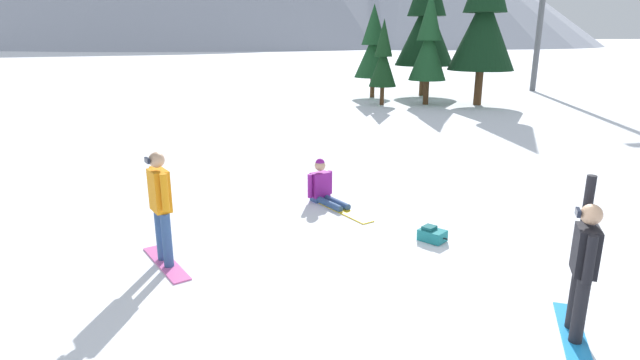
# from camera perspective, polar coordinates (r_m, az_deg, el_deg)

# --- Properties ---
(ground_plane) EXTENTS (800.00, 800.00, 0.00)m
(ground_plane) POSITION_cam_1_polar(r_m,az_deg,el_deg) (6.92, 13.99, -15.13)
(ground_plane) COLOR white
(snowboarder_foreground) EXTENTS (1.00, 1.47, 1.96)m
(snowboarder_foreground) POSITION_cam_1_polar(r_m,az_deg,el_deg) (6.74, 27.51, -8.65)
(snowboarder_foreground) COLOR #1E8CD8
(snowboarder_foreground) RESTS_ON ground_plane
(snowboarder_midground) EXTENTS (0.85, 1.53, 1.83)m
(snowboarder_midground) POSITION_cam_1_polar(r_m,az_deg,el_deg) (8.22, -17.48, -2.82)
(snowboarder_midground) COLOR pink
(snowboarder_midground) RESTS_ON ground_plane
(snowboarder_background) EXTENTS (1.07, 1.82, 0.95)m
(snowboarder_background) POSITION_cam_1_polar(r_m,az_deg,el_deg) (10.96, 0.54, -0.95)
(snowboarder_background) COLOR #335184
(snowboarder_background) RESTS_ON ground_plane
(backpack_teal) EXTENTS (0.52, 0.55, 0.27)m
(backpack_teal) POSITION_cam_1_polar(r_m,az_deg,el_deg) (9.24, 12.50, -6.03)
(backpack_teal) COLOR #1E7A7F
(backpack_teal) RESTS_ON ground_plane
(pine_tree_twin) EXTENTS (1.42, 1.42, 4.33)m
(pine_tree_twin) POSITION_cam_1_polar(r_m,az_deg,el_deg) (26.81, 7.13, 13.40)
(pine_tree_twin) COLOR #472D19
(pine_tree_twin) RESTS_ON ground_plane
(pine_tree_young) EXTENTS (3.46, 3.46, 8.06)m
(pine_tree_young) POSITION_cam_1_polar(r_m,az_deg,el_deg) (31.55, 11.87, 17.27)
(pine_tree_young) COLOR #472D19
(pine_tree_young) RESTS_ON ground_plane
(pine_tree_broad) EXTENTS (1.92, 1.92, 5.72)m
(pine_tree_broad) POSITION_cam_1_polar(r_m,az_deg,el_deg) (27.35, 12.15, 14.81)
(pine_tree_broad) COLOR #472D19
(pine_tree_broad) RESTS_ON ground_plane
(pine_tree_leaning) EXTENTS (2.15, 2.15, 5.24)m
(pine_tree_leaning) POSITION_cam_1_polar(r_m,az_deg,el_deg) (30.15, 6.04, 14.65)
(pine_tree_leaning) COLOR #472D19
(pine_tree_leaning) RESTS_ON ground_plane
(pine_tree_slender) EXTENTS (3.33, 3.33, 8.09)m
(pine_tree_slender) POSITION_cam_1_polar(r_m,az_deg,el_deg) (27.87, 18.01, 17.10)
(pine_tree_slender) COLOR #472D19
(pine_tree_slender) RESTS_ON ground_plane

